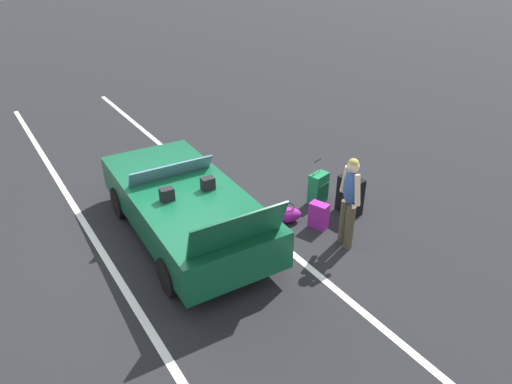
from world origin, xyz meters
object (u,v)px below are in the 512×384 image
object	(u,v)px
traveler_person	(350,198)
duffel_bag	(285,215)
convertible_car	(181,202)
suitcase_small_carryon	(319,216)
suitcase_large_black	(350,195)
suitcase_medium_bright	(318,188)

from	to	relation	value
traveler_person	duffel_bag	bearing A→B (deg)	-53.89
convertible_car	duffel_bag	distance (m)	1.95
suitcase_small_carryon	traveler_person	world-z (taller)	traveler_person
suitcase_large_black	traveler_person	world-z (taller)	traveler_person
suitcase_medium_bright	suitcase_small_carryon	world-z (taller)	suitcase_medium_bright
convertible_car	suitcase_medium_bright	xyz separation A→B (m)	(-0.56, -2.75, -0.28)
convertible_car	duffel_bag	size ratio (longest dim) A/B	5.99
convertible_car	duffel_bag	xyz separation A→B (m)	(-0.82, -1.72, -0.43)
suitcase_medium_bright	suitcase_small_carryon	bearing A→B (deg)	-53.55
suitcase_large_black	duffel_bag	distance (m)	1.35
suitcase_large_black	duffel_bag	world-z (taller)	suitcase_large_black
convertible_car	suitcase_large_black	world-z (taller)	convertible_car
suitcase_medium_bright	duffel_bag	xyz separation A→B (m)	(-0.26, 1.03, -0.15)
convertible_car	suitcase_large_black	distance (m)	3.24
suitcase_small_carryon	traveler_person	xyz separation A→B (m)	(-0.67, -0.04, 0.68)
convertible_car	duffel_bag	world-z (taller)	convertible_car
suitcase_medium_bright	suitcase_small_carryon	xyz separation A→B (m)	(-0.74, 0.61, -0.06)
duffel_bag	suitcase_large_black	bearing A→B (deg)	-107.13
suitcase_medium_bright	suitcase_small_carryon	distance (m)	0.96
suitcase_medium_bright	traveler_person	bearing A→B (deg)	-36.03
suitcase_large_black	traveler_person	size ratio (longest dim) A/B	0.45
duffel_bag	suitcase_small_carryon	bearing A→B (deg)	-138.82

